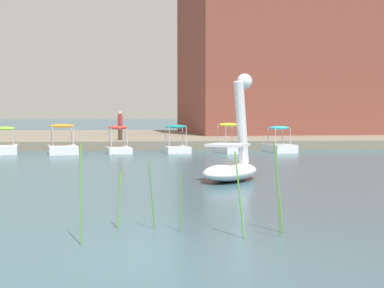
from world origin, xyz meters
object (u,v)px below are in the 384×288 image
swan_boat (232,160)px  pedal_boat_cyan (279,144)px  pedal_boat_red (118,145)px  pedal_boat_lime (5,145)px  pedal_boat_teal (176,144)px  person_on_path (120,125)px  pedal_boat_yellow (229,144)px  pedal_boat_orange (62,145)px

swan_boat → pedal_boat_cyan: 13.47m
pedal_boat_red → pedal_boat_lime: (-5.87, 0.03, 0.02)m
pedal_boat_teal → person_on_path: person_on_path is taller
pedal_boat_yellow → person_on_path: size_ratio=1.34×
pedal_boat_yellow → pedal_boat_teal: size_ratio=1.10×
pedal_boat_teal → person_on_path: bearing=129.5°
pedal_boat_red → pedal_boat_orange: bearing=-174.9°
pedal_boat_yellow → pedal_boat_lime: pedal_boat_yellow is taller
swan_boat → pedal_boat_yellow: (1.69, 12.41, -0.14)m
pedal_boat_yellow → pedal_boat_orange: pedal_boat_yellow is taller
pedal_boat_red → pedal_boat_yellow: bearing=-2.3°
swan_boat → person_on_path: swan_boat is taller
swan_boat → pedal_boat_teal: (-1.12, 12.64, -0.16)m
pedal_boat_lime → person_on_path: bearing=33.1°
pedal_boat_red → pedal_boat_lime: pedal_boat_red is taller
pedal_boat_teal → pedal_boat_orange: size_ratio=0.80×
pedal_boat_yellow → pedal_boat_lime: 11.76m
pedal_boat_lime → person_on_path: (5.80, 3.78, 0.98)m
pedal_boat_lime → person_on_path: person_on_path is taller
swan_boat → pedal_boat_lime: size_ratio=1.35×
person_on_path → pedal_boat_yellow: bearing=-34.2°
swan_boat → pedal_boat_lime: swan_boat is taller
pedal_boat_yellow → pedal_boat_lime: bearing=178.7°
pedal_boat_cyan → pedal_boat_teal: pedal_boat_teal is taller
pedal_boat_orange → pedal_boat_lime: pedal_boat_orange is taller
swan_boat → pedal_boat_orange: size_ratio=1.28×
pedal_boat_teal → pedal_boat_lime: 8.94m
swan_boat → pedal_boat_orange: (-7.06, 12.39, -0.16)m
pedal_boat_yellow → pedal_boat_red: bearing=177.7°
pedal_boat_lime → pedal_boat_orange: bearing=-5.4°
pedal_boat_yellow → person_on_path: (-5.96, 4.05, 0.93)m
pedal_boat_teal → pedal_boat_cyan: bearing=0.7°
pedal_boat_teal → person_on_path: 5.04m
pedal_boat_teal → pedal_boat_red: (-3.07, 0.01, -0.04)m
pedal_boat_orange → pedal_boat_yellow: bearing=0.1°
pedal_boat_teal → person_on_path: (-3.15, 3.82, 0.96)m
pedal_boat_cyan → pedal_boat_yellow: size_ratio=1.03×
pedal_boat_red → person_on_path: person_on_path is taller
pedal_boat_lime → pedal_boat_red: bearing=-0.3°
pedal_boat_cyan → person_on_path: (-8.76, 3.76, 1.01)m
pedal_boat_teal → pedal_boat_orange: 5.95m
person_on_path → pedal_boat_teal: bearing=-50.5°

